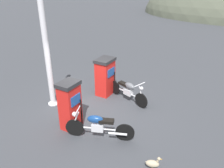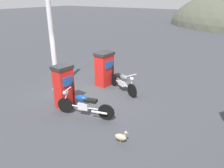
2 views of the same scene
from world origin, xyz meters
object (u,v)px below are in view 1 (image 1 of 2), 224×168
at_px(fuel_pump_near, 70,105).
at_px(wandering_duck, 153,163).
at_px(fuel_pump_far, 105,76).
at_px(motorcycle_far_pump, 128,90).
at_px(canopy_support_pole, 48,57).
at_px(motorcycle_near_pump, 98,125).

bearing_deg(fuel_pump_near, wandering_duck, -13.73).
xyz_separation_m(fuel_pump_far, wandering_duck, (2.89, -3.27, -0.59)).
height_order(motorcycle_far_pump, canopy_support_pole, canopy_support_pole).
distance_m(wandering_duck, canopy_support_pole, 4.98).
xyz_separation_m(motorcycle_far_pump, canopy_support_pole, (-2.56, -1.43, 1.43)).
distance_m(motorcycle_near_pump, motorcycle_far_pump, 2.54).
bearing_deg(fuel_pump_near, motorcycle_far_pump, 65.87).
height_order(fuel_pump_near, motorcycle_far_pump, fuel_pump_near).
bearing_deg(fuel_pump_far, motorcycle_near_pump, -68.74).
height_order(fuel_pump_near, fuel_pump_far, fuel_pump_near).
xyz_separation_m(fuel_pump_near, wandering_duck, (2.89, -0.71, -0.62)).
relative_size(fuel_pump_far, motorcycle_far_pump, 0.82).
bearing_deg(wandering_duck, fuel_pump_far, 131.49).
bearing_deg(fuel_pump_near, fuel_pump_far, 90.00).
bearing_deg(canopy_support_pole, fuel_pump_near, -32.99).
relative_size(motorcycle_near_pump, wandering_duck, 4.86).
bearing_deg(canopy_support_pole, motorcycle_far_pump, 29.17).
distance_m(fuel_pump_near, fuel_pump_far, 2.56).
distance_m(motorcycle_far_pump, canopy_support_pole, 3.26).
height_order(fuel_pump_far, motorcycle_far_pump, fuel_pump_far).
relative_size(motorcycle_near_pump, canopy_support_pole, 0.52).
xyz_separation_m(fuel_pump_far, motorcycle_far_pump, (1.07, -0.17, -0.33)).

